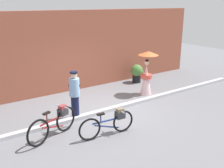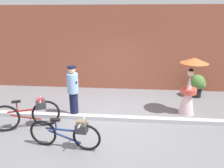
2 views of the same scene
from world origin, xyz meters
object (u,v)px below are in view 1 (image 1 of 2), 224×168
(bicycle_near_officer, at_px, (110,122))
(bicycle_far_side, at_px, (55,122))
(person_with_parasol, at_px, (147,73))
(person_officer, at_px, (75,94))
(potted_plant_by_door, at_px, (137,72))

(bicycle_near_officer, height_order, bicycle_far_side, bicycle_far_side)
(person_with_parasol, bearing_deg, bicycle_far_side, -164.19)
(person_officer, bearing_deg, bicycle_far_side, -142.65)
(person_officer, distance_m, person_with_parasol, 3.62)
(bicycle_far_side, relative_size, person_with_parasol, 0.94)
(person_with_parasol, xyz_separation_m, potted_plant_by_door, (0.75, 1.51, -0.44))
(bicycle_near_officer, relative_size, person_with_parasol, 0.96)
(bicycle_near_officer, xyz_separation_m, person_with_parasol, (3.28, 2.13, 0.52))
(person_with_parasol, height_order, potted_plant_by_door, person_with_parasol)
(bicycle_near_officer, distance_m, potted_plant_by_door, 5.43)
(bicycle_near_officer, relative_size, person_officer, 1.09)
(person_with_parasol, bearing_deg, bicycle_near_officer, -147.03)
(bicycle_far_side, bearing_deg, potted_plant_by_door, 27.67)
(person_officer, height_order, potted_plant_by_door, person_officer)
(bicycle_near_officer, height_order, person_officer, person_officer)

